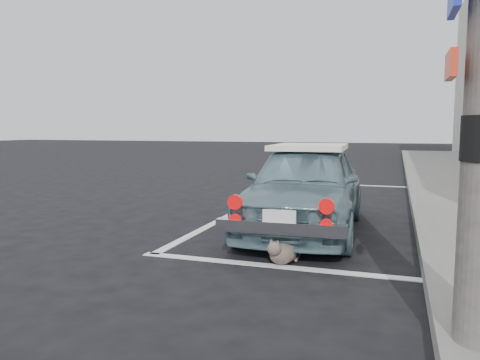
{
  "coord_description": "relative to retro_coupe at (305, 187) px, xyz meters",
  "views": [
    {
      "loc": [
        1.54,
        -4.85,
        1.36
      ],
      "look_at": [
        -0.19,
        0.31,
        0.75
      ],
      "focal_mm": 35.0,
      "sensor_mm": 36.0,
      "label": 1
    }
  ],
  "objects": [
    {
      "name": "ground",
      "position": [
        -0.42,
        -1.21,
        -0.59
      ],
      "size": [
        80.0,
        80.0,
        0.0
      ],
      "primitive_type": "plane",
      "color": "black",
      "rests_on": "ground"
    },
    {
      "name": "pline_rear",
      "position": [
        0.08,
        -1.71,
        -0.58
      ],
      "size": [
        3.0,
        0.12,
        0.01
      ],
      "primitive_type": "cube",
      "color": "silver",
      "rests_on": "ground"
    },
    {
      "name": "pline_front",
      "position": [
        0.08,
        5.29,
        -0.58
      ],
      "size": [
        3.0,
        0.12,
        0.01
      ],
      "primitive_type": "cube",
      "color": "silver",
      "rests_on": "ground"
    },
    {
      "name": "pline_side",
      "position": [
        -1.32,
        1.79,
        -0.58
      ],
      "size": [
        0.12,
        7.0,
        0.01
      ],
      "primitive_type": "cube",
      "color": "silver",
      "rests_on": "ground"
    },
    {
      "name": "retro_coupe",
      "position": [
        0.0,
        0.0,
        0.0
      ],
      "size": [
        1.5,
        3.47,
        1.16
      ],
      "rotation": [
        0.0,
        0.0,
        0.04
      ],
      "color": "slate",
      "rests_on": "ground"
    },
    {
      "name": "cat",
      "position": [
        0.08,
        -1.61,
        -0.46
      ],
      "size": [
        0.34,
        0.49,
        0.28
      ],
      "rotation": [
        0.0,
        0.0,
        -0.35
      ],
      "color": "#665B4E",
      "rests_on": "ground"
    }
  ]
}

